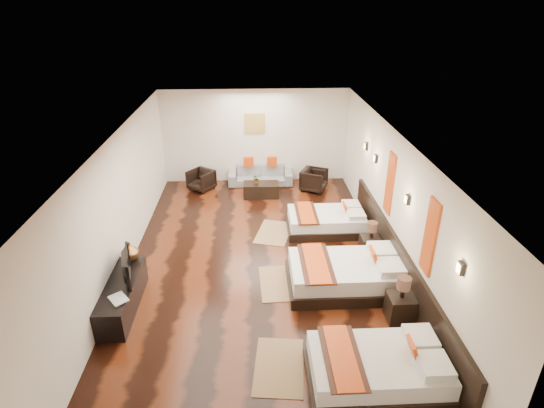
{
  "coord_description": "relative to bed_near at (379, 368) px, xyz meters",
  "views": [
    {
      "loc": [
        -0.09,
        -7.79,
        5.18
      ],
      "look_at": [
        0.32,
        0.69,
        1.1
      ],
      "focal_mm": 28.62,
      "sensor_mm": 36.0,
      "label": 1
    }
  ],
  "objects": [
    {
      "name": "jute_mat_near",
      "position": [
        -1.44,
        0.36,
        -0.26
      ],
      "size": [
        0.88,
        1.27,
        0.01
      ],
      "primitive_type": "cube",
      "rotation": [
        0.0,
        0.0,
        -0.11
      ],
      "color": "#916F4A",
      "rests_on": "floor"
    },
    {
      "name": "sconce_mid",
      "position": [
        1.01,
        2.41,
        1.58
      ],
      "size": [
        0.07,
        0.12,
        0.18
      ],
      "color": "black",
      "rests_on": "right_wall"
    },
    {
      "name": "orange_panel_b",
      "position": [
        1.03,
        3.51,
        1.43
      ],
      "size": [
        0.04,
        0.4,
        1.3
      ],
      "primitive_type": "cube",
      "color": "#D86014",
      "rests_on": "right_wall"
    },
    {
      "name": "nightstand_a",
      "position": [
        0.75,
        1.35,
        0.05
      ],
      "size": [
        0.45,
        0.45,
        0.89
      ],
      "color": "black",
      "rests_on": "floor"
    },
    {
      "name": "table_plant",
      "position": [
        -1.68,
        6.73,
        0.27
      ],
      "size": [
        0.29,
        0.27,
        0.27
      ],
      "primitive_type": "imported",
      "rotation": [
        0.0,
        0.0,
        0.27
      ],
      "color": "#2F6120",
      "rests_on": "coffee_table"
    },
    {
      "name": "jute_mat_mid",
      "position": [
        -1.3,
        2.52,
        -0.26
      ],
      "size": [
        0.79,
        1.23,
        0.01
      ],
      "primitive_type": "cube",
      "rotation": [
        0.0,
        0.0,
        0.04
      ],
      "color": "#916F4A",
      "rests_on": "floor"
    },
    {
      "name": "ceiling",
      "position": [
        -1.7,
        3.21,
        2.53
      ],
      "size": [
        5.5,
        9.5,
        0.01
      ],
      "primitive_type": "cube",
      "color": "white",
      "rests_on": "floor"
    },
    {
      "name": "sconce_lounge",
      "position": [
        1.01,
        5.51,
        1.58
      ],
      "size": [
        0.07,
        0.12,
        0.18
      ],
      "color": "black",
      "rests_on": "right_wall"
    },
    {
      "name": "sconce_near",
      "position": [
        1.01,
        0.21,
        1.58
      ],
      "size": [
        0.07,
        0.12,
        0.18
      ],
      "color": "black",
      "rests_on": "right_wall"
    },
    {
      "name": "headboard_panel",
      "position": [
        1.01,
        2.41,
        0.18
      ],
      "size": [
        0.08,
        6.6,
        0.9
      ],
      "primitive_type": "cube",
      "color": "black",
      "rests_on": "floor"
    },
    {
      "name": "back_wall",
      "position": [
        -1.7,
        7.96,
        1.13
      ],
      "size": [
        5.5,
        0.01,
        2.8
      ],
      "primitive_type": "cube",
      "color": "silver",
      "rests_on": "floor"
    },
    {
      "name": "sofa",
      "position": [
        -1.56,
        7.66,
        0.01
      ],
      "size": [
        1.93,
        0.77,
        0.56
      ],
      "primitive_type": "imported",
      "rotation": [
        0.0,
        0.0,
        -0.01
      ],
      "color": "gray",
      "rests_on": "floor"
    },
    {
      "name": "book",
      "position": [
        -4.2,
        1.34,
        0.3
      ],
      "size": [
        0.41,
        0.42,
        0.03
      ],
      "primitive_type": "imported",
      "rotation": [
        0.0,
        0.0,
        0.67
      ],
      "color": "black",
      "rests_on": "tv_console"
    },
    {
      "name": "bed_mid",
      "position": [
        0.0,
        2.35,
        0.02
      ],
      "size": [
        2.23,
        1.4,
        0.85
      ],
      "color": "black",
      "rests_on": "floor"
    },
    {
      "name": "jute_mat_far",
      "position": [
        -1.31,
        4.57,
        -0.26
      ],
      "size": [
        1.04,
        1.35,
        0.01
      ],
      "primitive_type": "cube",
      "rotation": [
        0.0,
        0.0,
        -0.26
      ],
      "color": "#916F4A",
      "rests_on": "floor"
    },
    {
      "name": "armchair_left",
      "position": [
        -3.31,
        7.28,
        0.04
      ],
      "size": [
        0.91,
        0.92,
        0.6
      ],
      "primitive_type": "imported",
      "rotation": [
        0.0,
        0.0,
        -0.64
      ],
      "color": "black",
      "rests_on": "floor"
    },
    {
      "name": "gold_artwork",
      "position": [
        -1.7,
        7.94,
        1.53
      ],
      "size": [
        0.6,
        0.04,
        0.6
      ],
      "primitive_type": "cube",
      "color": "#AD873F",
      "rests_on": "back_wall"
    },
    {
      "name": "nightstand_b",
      "position": [
        0.75,
        3.44,
        0.03
      ],
      "size": [
        0.42,
        0.42,
        0.83
      ],
      "color": "black",
      "rests_on": "floor"
    },
    {
      "name": "tv_console",
      "position": [
        -4.2,
        1.89,
        0.01
      ],
      "size": [
        0.5,
        1.8,
        0.55
      ],
      "primitive_type": "cube",
      "color": "black",
      "rests_on": "floor"
    },
    {
      "name": "bed_far",
      "position": [
        -0.0,
        4.66,
        -0.02
      ],
      "size": [
        1.89,
        1.19,
        0.72
      ],
      "color": "black",
      "rests_on": "floor"
    },
    {
      "name": "right_wall",
      "position": [
        1.05,
        3.21,
        1.13
      ],
      "size": [
        0.01,
        9.5,
        2.8
      ],
      "primitive_type": "cube",
      "color": "silver",
      "rests_on": "floor"
    },
    {
      "name": "left_wall",
      "position": [
        -4.45,
        3.21,
        1.13
      ],
      "size": [
        0.01,
        9.5,
        2.8
      ],
      "primitive_type": "cube",
      "color": "silver",
      "rests_on": "floor"
    },
    {
      "name": "orange_panel_a",
      "position": [
        1.03,
        1.31,
        1.43
      ],
      "size": [
        0.04,
        0.4,
        1.3
      ],
      "primitive_type": "cube",
      "color": "#D86014",
      "rests_on": "right_wall"
    },
    {
      "name": "armchair_right",
      "position": [
        0.0,
        7.09,
        0.06
      ],
      "size": [
        0.93,
        0.92,
        0.64
      ],
      "primitive_type": "imported",
      "rotation": [
        0.0,
        0.0,
        1.13
      ],
      "color": "black",
      "rests_on": "floor"
    },
    {
      "name": "coffee_table",
      "position": [
        -1.56,
        6.72,
        -0.07
      ],
      "size": [
        1.01,
        0.51,
        0.4
      ],
      "primitive_type": "cube",
      "rotation": [
        0.0,
        0.0,
        -0.01
      ],
      "color": "black",
      "rests_on": "floor"
    },
    {
      "name": "bed_near",
      "position": [
        0.0,
        0.0,
        0.0
      ],
      "size": [
        2.03,
        1.28,
        0.78
      ],
      "color": "black",
      "rests_on": "floor"
    },
    {
      "name": "sconce_far",
      "position": [
        1.01,
        4.61,
        1.58
      ],
      "size": [
        0.07,
        0.12,
        0.18
      ],
      "color": "black",
      "rests_on": "right_wall"
    },
    {
      "name": "figurine",
      "position": [
        -4.2,
        2.69,
        0.47
      ],
      "size": [
        0.42,
        0.42,
        0.36
      ],
      "primitive_type": "imported",
      "rotation": [
        0.0,
        0.0,
        -0.23
      ],
      "color": "brown",
      "rests_on": "tv_console"
    },
    {
      "name": "tv",
      "position": [
        -4.15,
        2.04,
        0.54
      ],
      "size": [
        0.34,
        0.9,
        0.52
      ],
      "primitive_type": "imported",
      "rotation": [
        0.0,
        0.0,
        1.82
      ],
      "color": "black",
      "rests_on": "tv_console"
    },
    {
      "name": "floor",
      "position": [
        -1.7,
        3.21,
        -0.27
      ],
      "size": [
        5.5,
        9.5,
        0.01
      ],
      "primitive_type": "cube",
      "color": "black",
      "rests_on": "ground"
    }
  ]
}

